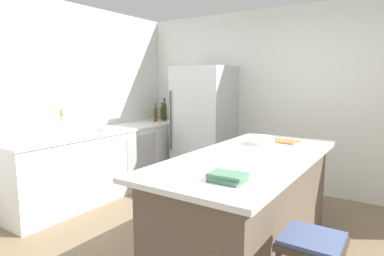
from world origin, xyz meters
name	(u,v)px	position (x,y,z in m)	size (l,w,h in m)	color
ground_plane	(210,254)	(0.00, 0.00, 0.00)	(7.20, 7.20, 0.00)	#7A664C
wall_rear	(290,100)	(0.00, 2.25, 1.30)	(6.00, 0.10, 2.60)	silver
wall_left	(45,103)	(-2.45, 0.00, 1.30)	(0.10, 6.00, 2.60)	silver
counter_run_left	(107,161)	(-2.07, 0.66, 0.45)	(0.68, 2.92, 0.91)	white
kitchen_island	(249,206)	(0.30, 0.17, 0.47)	(1.00, 2.26, 0.94)	brown
refrigerator	(204,125)	(-1.19, 1.84, 0.90)	(0.81, 0.76, 1.79)	#B7BABF
bar_stool	(311,256)	(1.00, -0.51, 0.54)	(0.36, 0.36, 0.67)	#473828
sink_faucet	(82,121)	(-2.12, 0.30, 1.06)	(0.15, 0.05, 0.30)	silver
flower_vase	(62,129)	(-2.09, -0.02, 1.00)	(0.09, 0.09, 0.33)	silver
paper_towel_roll	(102,121)	(-2.03, 0.56, 1.04)	(0.14, 0.14, 0.31)	gray
whiskey_bottle	(162,113)	(-2.15, 2.00, 1.02)	(0.07, 0.07, 0.29)	brown
wine_bottle	(165,111)	(-2.02, 1.90, 1.06)	(0.07, 0.07, 0.38)	#19381E
gin_bottle	(155,113)	(-2.15, 1.81, 1.03)	(0.07, 0.07, 0.29)	#8CB79E
syrup_bottle	(155,115)	(-2.06, 1.71, 1.02)	(0.06, 0.06, 0.29)	#5B3319
cookbook_stack	(228,177)	(0.48, -0.61, 0.96)	(0.24, 0.18, 0.06)	#4C7F60
mixing_bowl	(261,140)	(0.19, 0.68, 0.98)	(0.27, 0.27, 0.08)	silver
cutting_board	(282,141)	(0.33, 0.93, 0.95)	(0.34, 0.26, 0.02)	#9E7042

